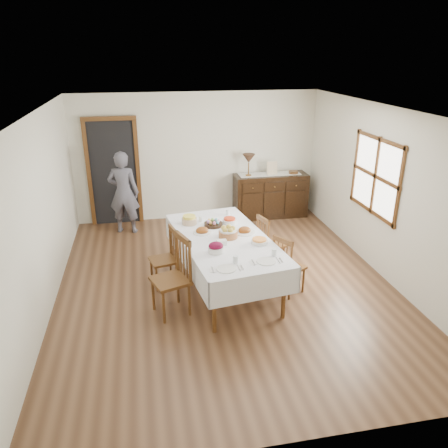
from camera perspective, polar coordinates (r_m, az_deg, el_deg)
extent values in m
plane|color=brown|center=(6.80, 0.16, -7.77)|extent=(6.00, 6.00, 0.00)
cube|color=white|center=(5.96, 0.19, 14.53)|extent=(5.00, 6.00, 0.02)
cube|color=white|center=(9.11, -3.50, 8.74)|extent=(5.00, 0.02, 2.60)
cube|color=white|center=(3.66, 9.48, -12.75)|extent=(5.00, 0.02, 2.60)
cube|color=white|center=(6.30, -22.74, 1.02)|extent=(0.02, 6.00, 2.60)
cube|color=white|center=(7.15, 20.29, 3.73)|extent=(0.02, 6.00, 2.60)
cube|color=white|center=(7.34, 19.25, 5.94)|extent=(0.02, 1.30, 1.10)
cube|color=#583416|center=(7.33, 19.16, 5.94)|extent=(0.03, 1.46, 1.26)
cube|color=black|center=(9.08, -14.19, 6.43)|extent=(0.90, 0.06, 2.10)
cube|color=#583416|center=(9.06, -14.20, 6.40)|extent=(1.04, 0.08, 2.18)
cube|color=white|center=(6.33, 0.02, -1.96)|extent=(1.50, 2.50, 0.04)
cylinder|color=#583416|center=(5.54, -1.27, -10.65)|extent=(0.06, 0.06, 0.76)
cylinder|color=#583416|center=(5.86, 7.84, -8.90)|extent=(0.06, 0.06, 0.76)
cylinder|color=#583416|center=(7.28, -6.20, -2.43)|extent=(0.06, 0.06, 0.76)
cylinder|color=#583416|center=(7.53, 0.96, -1.46)|extent=(0.06, 0.06, 0.76)
cube|color=white|center=(6.25, -5.19, -4.02)|extent=(0.36, 2.38, 0.36)
cube|color=white|center=(6.60, 4.95, -2.54)|extent=(0.36, 2.38, 0.36)
cube|color=white|center=(5.41, 4.18, -8.32)|extent=(1.21, 0.19, 0.36)
cube|color=white|center=(7.44, -2.97, 0.40)|extent=(1.21, 0.19, 0.36)
cube|color=#583416|center=(5.91, -7.03, -7.36)|extent=(0.58, 0.58, 0.04)
cylinder|color=#583416|center=(6.13, -9.22, -9.09)|extent=(0.04, 0.04, 0.47)
cylinder|color=#583416|center=(5.83, -7.88, -10.75)|extent=(0.04, 0.04, 0.47)
cylinder|color=#583416|center=(6.25, -6.03, -8.29)|extent=(0.04, 0.04, 0.47)
cylinder|color=#583416|center=(5.96, -4.54, -9.86)|extent=(0.04, 0.04, 0.47)
cylinder|color=#583416|center=(6.00, -6.09, -3.56)|extent=(0.04, 0.04, 0.61)
cylinder|color=#583416|center=(5.68, -4.46, -5.04)|extent=(0.04, 0.04, 0.61)
cube|color=#583416|center=(5.73, -5.39, -1.93)|extent=(0.18, 0.43, 0.09)
cylinder|color=#583416|center=(5.93, -5.69, -4.11)|extent=(0.02, 0.02, 0.50)
cylinder|color=#583416|center=(5.85, -5.29, -4.47)|extent=(0.02, 0.02, 0.50)
cylinder|color=#583416|center=(5.77, -4.88, -4.85)|extent=(0.02, 0.02, 0.50)
cube|color=#583416|center=(6.65, -7.94, -4.72)|extent=(0.45, 0.45, 0.04)
cylinder|color=#583416|center=(6.85, -9.45, -6.00)|extent=(0.03, 0.03, 0.39)
cylinder|color=#583416|center=(6.59, -8.76, -7.16)|extent=(0.03, 0.03, 0.39)
cylinder|color=#583416|center=(6.92, -6.98, -5.56)|extent=(0.03, 0.03, 0.39)
cylinder|color=#583416|center=(6.66, -6.20, -6.69)|extent=(0.03, 0.03, 0.39)
cylinder|color=#583416|center=(6.73, -7.03, -1.97)|extent=(0.04, 0.04, 0.51)
cylinder|color=#583416|center=(6.44, -6.18, -3.04)|extent=(0.04, 0.04, 0.51)
cube|color=#583416|center=(6.50, -6.70, -0.75)|extent=(0.11, 0.36, 0.07)
cylinder|color=#583416|center=(6.66, -6.82, -2.37)|extent=(0.02, 0.02, 0.42)
cylinder|color=#583416|center=(6.59, -6.61, -2.64)|extent=(0.02, 0.02, 0.42)
cylinder|color=#583416|center=(6.52, -6.40, -2.91)|extent=(0.02, 0.02, 0.42)
cube|color=#583416|center=(6.46, 8.51, -5.58)|extent=(0.52, 0.52, 0.04)
cylinder|color=#583416|center=(6.58, 10.32, -7.27)|extent=(0.03, 0.03, 0.39)
cylinder|color=#583416|center=(6.75, 8.27, -6.35)|extent=(0.03, 0.03, 0.39)
cylinder|color=#583416|center=(6.37, 8.55, -8.20)|extent=(0.03, 0.03, 0.39)
cylinder|color=#583416|center=(6.54, 6.49, -7.22)|extent=(0.03, 0.03, 0.39)
cylinder|color=#583416|center=(6.13, 8.75, -4.49)|extent=(0.04, 0.04, 0.51)
cylinder|color=#583416|center=(6.32, 6.49, -3.53)|extent=(0.04, 0.04, 0.51)
cube|color=#583416|center=(6.14, 7.70, -2.17)|extent=(0.22, 0.33, 0.07)
cylinder|color=#583416|center=(6.19, 8.16, -4.40)|extent=(0.02, 0.02, 0.42)
cylinder|color=#583416|center=(6.23, 7.60, -4.15)|extent=(0.02, 0.02, 0.42)
cylinder|color=#583416|center=(6.28, 7.04, -3.91)|extent=(0.02, 0.02, 0.42)
cube|color=#583416|center=(7.16, 6.17, -2.67)|extent=(0.46, 0.46, 0.04)
cylinder|color=#583416|center=(7.22, 7.77, -4.40)|extent=(0.03, 0.03, 0.38)
cylinder|color=#583416|center=(7.44, 6.46, -3.49)|extent=(0.03, 0.03, 0.38)
cylinder|color=#583416|center=(7.06, 5.72, -4.91)|extent=(0.03, 0.03, 0.38)
cylinder|color=#583416|center=(7.29, 4.45, -3.96)|extent=(0.03, 0.03, 0.38)
cylinder|color=#583416|center=(6.85, 5.78, -1.53)|extent=(0.04, 0.04, 0.50)
cylinder|color=#583416|center=(7.11, 4.40, -0.62)|extent=(0.04, 0.04, 0.50)
cube|color=#583416|center=(6.90, 5.14, 0.57)|extent=(0.13, 0.35, 0.07)
cylinder|color=#583416|center=(6.92, 5.42, -1.43)|extent=(0.02, 0.02, 0.41)
cylinder|color=#583416|center=(6.99, 5.07, -1.20)|extent=(0.02, 0.02, 0.41)
cylinder|color=#583416|center=(7.05, 4.73, -0.97)|extent=(0.02, 0.02, 0.41)
cube|color=black|center=(9.38, 6.06, 3.73)|extent=(1.54, 0.51, 0.92)
cube|color=black|center=(8.93, 3.77, 4.74)|extent=(0.43, 0.02, 0.18)
sphere|color=brown|center=(8.91, 3.80, 4.70)|extent=(0.03, 0.03, 0.03)
cube|color=black|center=(9.05, 6.61, 4.88)|extent=(0.43, 0.02, 0.18)
sphere|color=brown|center=(9.04, 6.65, 4.84)|extent=(0.03, 0.03, 0.03)
cube|color=black|center=(9.20, 9.38, 5.01)|extent=(0.43, 0.02, 0.18)
sphere|color=brown|center=(9.18, 9.42, 4.97)|extent=(0.03, 0.03, 0.03)
imported|color=#54535F|center=(8.59, -13.01, 4.36)|extent=(0.60, 0.45, 1.72)
cylinder|color=#985D34|center=(6.31, 0.54, -1.35)|extent=(0.28, 0.28, 0.10)
cylinder|color=white|center=(6.29, 0.54, -0.85)|extent=(0.25, 0.25, 0.02)
sphere|color=gold|center=(6.29, 1.16, -0.55)|extent=(0.08, 0.08, 0.08)
sphere|color=gold|center=(6.34, 0.62, -0.36)|extent=(0.08, 0.08, 0.08)
sphere|color=gold|center=(6.31, -0.03, -0.50)|extent=(0.08, 0.08, 0.08)
sphere|color=gold|center=(6.23, 0.11, -0.78)|extent=(0.08, 0.08, 0.08)
sphere|color=gold|center=(6.22, 0.86, -0.81)|extent=(0.08, 0.08, 0.08)
cylinder|color=black|center=(6.74, -1.39, -0.05)|extent=(0.29, 0.29, 0.05)
ellipsoid|color=pink|center=(6.73, -0.73, 0.39)|extent=(0.05, 0.05, 0.06)
ellipsoid|color=#69CEE7|center=(6.78, -1.01, 0.55)|extent=(0.05, 0.05, 0.06)
ellipsoid|color=#A1EB71|center=(6.79, -1.51, 0.59)|extent=(0.05, 0.05, 0.06)
ellipsoid|color=#FFD048|center=(6.76, -1.95, 0.48)|extent=(0.05, 0.05, 0.06)
ellipsoid|color=#D691EB|center=(6.71, -2.07, 0.30)|extent=(0.05, 0.05, 0.06)
ellipsoid|color=#E0A957|center=(6.66, -1.79, 0.14)|extent=(0.05, 0.05, 0.06)
ellipsoid|color=pink|center=(6.64, -1.28, 0.10)|extent=(0.05, 0.05, 0.06)
ellipsoid|color=#69CEE7|center=(6.67, -0.84, 0.21)|extent=(0.05, 0.05, 0.06)
cylinder|color=white|center=(6.49, -2.87, -1.11)|extent=(0.27, 0.27, 0.01)
ellipsoid|color=brown|center=(6.48, -2.87, -0.86)|extent=(0.19, 0.16, 0.11)
cylinder|color=white|center=(6.50, 2.68, -1.07)|extent=(0.32, 0.32, 0.01)
ellipsoid|color=brown|center=(6.49, 2.69, -0.82)|extent=(0.19, 0.16, 0.11)
cylinder|color=white|center=(5.86, -1.06, -3.39)|extent=(0.21, 0.21, 0.07)
ellipsoid|color=#570722|center=(5.84, -1.07, -2.87)|extent=(0.20, 0.17, 0.11)
cylinder|color=white|center=(6.84, 0.73, 0.34)|extent=(0.22, 0.22, 0.06)
cylinder|color=red|center=(6.82, 0.73, 0.69)|extent=(0.18, 0.18, 0.03)
cylinder|color=tan|center=(6.83, -4.56, 0.41)|extent=(0.23, 0.23, 0.10)
cylinder|color=yellow|center=(6.80, -4.57, 0.94)|extent=(0.20, 0.20, 0.04)
cylinder|color=white|center=(6.15, 4.64, -2.33)|extent=(0.23, 0.23, 0.05)
cylinder|color=orange|center=(6.13, 4.65, -2.02)|extent=(0.20, 0.20, 0.02)
cube|color=white|center=(6.08, -0.32, -2.42)|extent=(0.15, 0.11, 0.07)
cylinder|color=white|center=(5.44, 0.30, -5.86)|extent=(0.25, 0.25, 0.01)
cube|color=white|center=(5.41, -1.48, -6.05)|extent=(0.10, 0.13, 0.01)
cube|color=silver|center=(5.41, -1.48, -5.99)|extent=(0.04, 0.16, 0.01)
cube|color=silver|center=(5.47, 1.95, -5.74)|extent=(0.04, 0.18, 0.01)
cube|color=silver|center=(5.48, 2.36, -5.70)|extent=(0.04, 0.14, 0.01)
cylinder|color=white|center=(5.58, 1.52, -4.62)|extent=(0.07, 0.07, 0.10)
cylinder|color=white|center=(5.65, 5.52, -4.87)|extent=(0.25, 0.25, 0.01)
cube|color=white|center=(5.61, 3.85, -5.06)|extent=(0.10, 0.13, 0.01)
cube|color=silver|center=(5.60, 3.85, -5.01)|extent=(0.04, 0.16, 0.01)
cube|color=silver|center=(5.69, 7.08, -4.75)|extent=(0.04, 0.18, 0.01)
cube|color=silver|center=(5.70, 7.46, -4.71)|extent=(0.04, 0.14, 0.01)
cylinder|color=white|center=(5.80, 6.56, -3.69)|extent=(0.07, 0.07, 0.10)
cylinder|color=white|center=(6.91, -3.04, 0.68)|extent=(0.07, 0.07, 0.09)
cylinder|color=white|center=(7.17, 0.51, 1.55)|extent=(0.06, 0.06, 0.10)
cube|color=white|center=(9.27, 5.96, 6.53)|extent=(1.30, 0.35, 0.01)
cylinder|color=brown|center=(9.09, 3.20, 6.37)|extent=(0.12, 0.12, 0.03)
cylinder|color=brown|center=(9.05, 3.22, 7.23)|extent=(0.02, 0.02, 0.25)
cone|color=#452D1E|center=(9.00, 3.25, 8.55)|extent=(0.26, 0.26, 0.18)
cube|color=beige|center=(9.19, 6.30, 7.25)|extent=(0.22, 0.08, 0.28)
cylinder|color=#583416|center=(9.35, 9.05, 6.67)|extent=(0.20, 0.20, 0.06)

